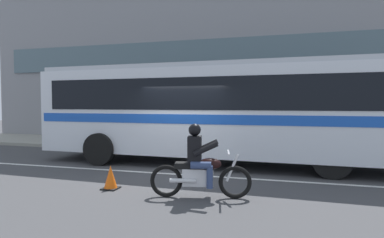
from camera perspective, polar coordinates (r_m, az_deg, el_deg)
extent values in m
plane|color=#3D3D3F|center=(9.86, -1.74, -8.92)|extent=(60.00, 60.00, 0.00)
cube|color=gray|center=(14.72, 4.32, -4.78)|extent=(28.00, 3.80, 0.15)
cube|color=silver|center=(9.30, -2.87, -9.60)|extent=(26.60, 0.14, 0.01)
cube|color=gray|center=(17.46, 5.99, 17.63)|extent=(28.00, 0.80, 12.99)
cube|color=#4C606B|center=(16.63, 5.69, 11.52)|extent=(25.76, 0.10, 1.40)
cube|color=silver|center=(10.61, 4.75, 1.31)|extent=(11.96, 2.93, 2.70)
cube|color=black|center=(10.61, 4.76, 4.28)|extent=(11.01, 2.94, 0.96)
cube|color=#194CB2|center=(10.61, 4.74, 0.23)|extent=(11.72, 2.95, 0.28)
cube|color=#ADB1BA|center=(10.67, 4.78, 8.90)|extent=(11.72, 2.80, 0.16)
cylinder|color=black|center=(10.96, -15.88, -5.09)|extent=(1.04, 0.30, 1.04)
cylinder|color=black|center=(9.42, 23.27, -6.46)|extent=(1.04, 0.30, 1.04)
torus|color=black|center=(6.97, 7.54, -10.90)|extent=(0.69, 0.22, 0.69)
torus|color=black|center=(7.05, -4.53, -10.74)|extent=(0.69, 0.22, 0.69)
cube|color=silver|center=(6.95, 1.05, -10.07)|extent=(0.68, 0.40, 0.36)
ellipsoid|color=black|center=(6.89, 3.15, -7.82)|extent=(0.53, 0.37, 0.24)
cube|color=black|center=(6.92, -0.62, -8.11)|extent=(0.60, 0.37, 0.12)
cylinder|color=silver|center=(6.91, 7.05, -8.48)|extent=(0.28, 0.11, 0.58)
cylinder|color=silver|center=(6.85, 6.39, -5.86)|extent=(0.17, 0.64, 0.04)
cylinder|color=silver|center=(6.83, -1.59, -10.73)|extent=(0.56, 0.20, 0.09)
cube|color=black|center=(6.85, 0.47, -5.33)|extent=(0.35, 0.41, 0.56)
sphere|color=black|center=(6.81, 0.47, -1.91)|extent=(0.26, 0.26, 0.26)
cylinder|color=navy|center=(7.07, 1.72, -7.55)|extent=(0.44, 0.23, 0.15)
cylinder|color=navy|center=(7.11, 3.18, -9.46)|extent=(0.13, 0.13, 0.46)
cylinder|color=navy|center=(6.72, 1.56, -8.09)|extent=(0.44, 0.23, 0.15)
cylinder|color=navy|center=(6.76, 3.11, -10.10)|extent=(0.13, 0.13, 0.46)
cylinder|color=black|center=(7.03, 2.55, -4.80)|extent=(0.53, 0.21, 0.32)
cylinder|color=black|center=(6.64, 2.42, -5.24)|extent=(0.53, 0.21, 0.32)
cone|color=#EA590F|center=(7.91, -14.05, -9.85)|extent=(0.32, 0.32, 0.55)
cube|color=black|center=(7.97, -14.03, -11.67)|extent=(0.36, 0.36, 0.03)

